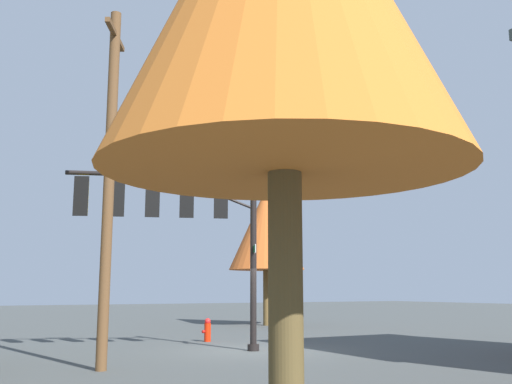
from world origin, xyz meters
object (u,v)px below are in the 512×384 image
object	(u,v)px
signal_pole_assembly	(174,208)
fire_hydrant	(207,330)
utility_pole	(109,176)
tree_near	(266,228)

from	to	relation	value
signal_pole_assembly	fire_hydrant	world-z (taller)	signal_pole_assembly
fire_hydrant	utility_pole	bearing A→B (deg)	47.81
signal_pole_assembly	utility_pole	xyz separation A→B (m)	(2.87, 3.12, 0.21)
utility_pole	tree_near	distance (m)	17.92
utility_pole	fire_hydrant	xyz separation A→B (m)	(-5.31, -5.86, -4.17)
signal_pole_assembly	utility_pole	size ratio (longest dim) A/B	0.69
fire_hydrant	tree_near	distance (m)	11.05
signal_pole_assembly	utility_pole	bearing A→B (deg)	47.39
signal_pole_assembly	tree_near	bearing A→B (deg)	-132.16
signal_pole_assembly	tree_near	xyz separation A→B (m)	(-9.18, -10.14, 0.77)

